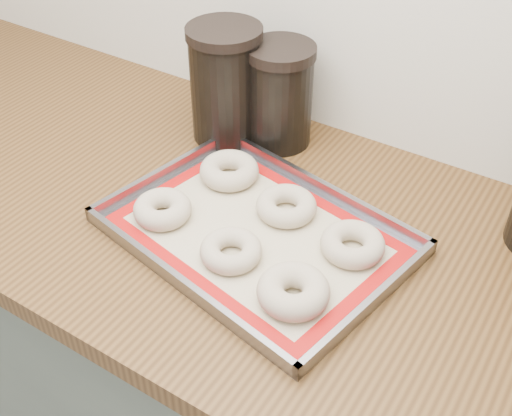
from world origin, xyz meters
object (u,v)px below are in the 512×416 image
Objects in this scene: baking_tray at (256,234)px; bagel_front_right at (293,291)px; bagel_front_mid at (231,251)px; canister_left at (226,84)px; canister_mid at (280,95)px; bagel_back_right at (353,244)px; bagel_back_left at (229,170)px; bagel_front_left at (162,209)px; bagel_back_mid at (286,206)px.

baking_tray is 0.15m from bagel_front_right.
bagel_front_mid is 0.43× the size of canister_left.
bagel_front_mid is at bearing -54.44° from canister_left.
baking_tray is 0.07m from bagel_front_mid.
baking_tray is 0.30m from canister_mid.
bagel_front_right is 1.05× the size of bagel_back_right.
bagel_back_left is 0.18m from canister_mid.
canister_mid is (-0.24, 0.35, 0.07)m from bagel_front_right.
bagel_front_left is 0.91× the size of bagel_back_left.
bagel_back_left is at bearing 167.75° from bagel_back_mid.
baking_tray is 0.32m from canister_left.
bagel_back_left is 0.14m from bagel_back_mid.
bagel_front_right is 0.14m from bagel_back_right.
bagel_front_left is (-0.15, -0.05, 0.02)m from baking_tray.
canister_mid is (-0.13, 0.19, 0.08)m from bagel_back_mid.
bagel_back_mid is (-0.11, 0.16, -0.00)m from bagel_front_right.
bagel_back_left reaches higher than bagel_back_mid.
bagel_back_mid is (0.01, 0.07, 0.01)m from baking_tray.
bagel_back_left is (-0.12, 0.17, 0.00)m from bagel_front_mid.
bagel_back_right is (0.30, 0.09, -0.00)m from bagel_front_left.
canister_mid is at bearing 124.13° from bagel_back_mid.
canister_mid is (0.04, 0.31, 0.08)m from bagel_front_left.
bagel_back_right is at bearing 36.68° from bagel_front_mid.
bagel_front_right is at bearing -11.27° from bagel_front_mid.
bagel_front_left reaches higher than bagel_back_mid.
bagel_back_left is at bearing 140.15° from baking_tray.
bagel_front_right is 0.19m from bagel_back_mid.
bagel_back_left is at bearing 125.20° from bagel_front_mid.
bagel_back_left is 0.47× the size of canister_left.
bagel_back_left reaches higher than bagel_front_left.
bagel_front_right is at bearing -36.91° from baking_tray.
bagel_front_left is at bearing -144.69° from bagel_back_mid.
baking_tray is 4.89× the size of bagel_front_right.
bagel_front_left is at bearing -162.92° from bagel_back_right.
bagel_front_mid reaches higher than baking_tray.
bagel_back_mid is at bearing 79.08° from baking_tray.
canister_left reaches higher than bagel_front_left.
bagel_back_right is (0.27, -0.05, -0.00)m from bagel_back_left.
canister_left is at bearing -158.52° from canister_mid.
bagel_back_left is at bearing 168.43° from bagel_back_right.
canister_left is at bearing 136.47° from bagel_front_right.
bagel_back_right is (0.13, -0.03, 0.00)m from bagel_back_mid.
canister_left is (-0.22, 0.15, 0.09)m from bagel_back_mid.
bagel_front_mid is at bearing -96.94° from bagel_back_mid.
bagel_front_mid is at bearing 168.73° from bagel_front_right.
bagel_front_left is 0.49× the size of canister_mid.
bagel_front_right reaches higher than bagel_back_mid.
canister_left reaches higher than bagel_back_mid.
canister_left is at bearing 126.04° from bagel_back_left.
bagel_front_mid is 0.95× the size of bagel_back_right.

